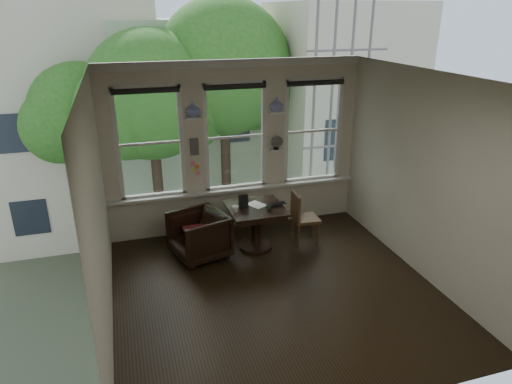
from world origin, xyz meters
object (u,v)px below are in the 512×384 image
object	(u,v)px
table	(256,228)
side_chair_right	(306,218)
laptop	(277,205)
armchair_left	(199,236)
mug	(235,209)

from	to	relation	value
table	side_chair_right	size ratio (longest dim) A/B	0.98
side_chair_right	laptop	bearing A→B (deg)	94.64
armchair_left	laptop	world-z (taller)	laptop
armchair_left	mug	bearing A→B (deg)	67.86
table	mug	distance (m)	0.57
table	laptop	distance (m)	0.52
armchair_left	laptop	size ratio (longest dim) A/B	2.50
armchair_left	laptop	bearing A→B (deg)	72.05
mug	laptop	bearing A→B (deg)	1.49
side_chair_right	mug	xyz separation A→B (m)	(-1.24, -0.03, 0.34)
armchair_left	laptop	xyz separation A→B (m)	(1.31, -0.05, 0.38)
side_chair_right	laptop	world-z (taller)	side_chair_right
table	laptop	xyz separation A→B (m)	(0.34, -0.07, 0.39)
laptop	armchair_left	bearing A→B (deg)	174.60
table	laptop	size ratio (longest dim) A/B	2.70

